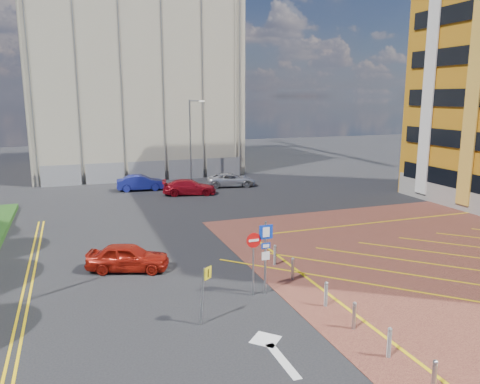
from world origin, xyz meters
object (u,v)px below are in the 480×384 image
lamp_back (191,138)px  warning_sign (204,288)px  sign_cluster (261,251)px  car_blue_back (141,183)px  car_red_left (128,257)px  car_red_back (189,187)px  car_silver_back (231,180)px

lamp_back → warning_sign: 29.72m
sign_cluster → car_blue_back: bearing=93.6°
car_red_left → car_red_back: size_ratio=0.86×
car_silver_back → sign_cluster: bearing=175.0°
car_red_left → car_silver_back: bearing=-11.9°
car_red_back → car_silver_back: size_ratio=1.00×
car_red_left → car_silver_back: (11.68, 18.76, -0.04)m
sign_cluster → car_blue_back: 24.61m
car_red_back → car_silver_back: bearing=-51.3°
lamp_back → sign_cluster: size_ratio=2.50×
car_red_left → car_silver_back: size_ratio=0.86×
sign_cluster → car_silver_back: (6.70, 23.56, -1.32)m
warning_sign → car_red_back: size_ratio=0.49×
warning_sign → car_blue_back: (1.43, 26.31, -0.73)m
warning_sign → car_blue_back: bearing=86.9°
warning_sign → car_red_left: (-2.01, 6.58, -0.76)m
warning_sign → car_red_back: (5.08, 23.01, -0.77)m
sign_cluster → car_silver_back: sign_cluster is taller
car_red_left → lamp_back: bearing=-1.5°
car_red_back → car_red_left: bearing=168.4°
warning_sign → car_blue_back: warning_sign is taller
lamp_back → car_blue_back: size_ratio=1.89×
lamp_back → sign_cluster: 27.38m
car_red_back → car_blue_back: bearing=59.7°
lamp_back → warning_sign: (-6.76, -28.79, -2.93)m
lamp_back → car_silver_back: bearing=-49.8°
car_red_back → warning_sign: bearing=179.3°
sign_cluster → car_red_left: sign_cluster is taller
car_red_back → lamp_back: bearing=-4.4°
car_red_left → car_blue_back: size_ratio=0.93×
lamp_back → warning_sign: size_ratio=3.57×
car_silver_back → warning_sign: bearing=170.0°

